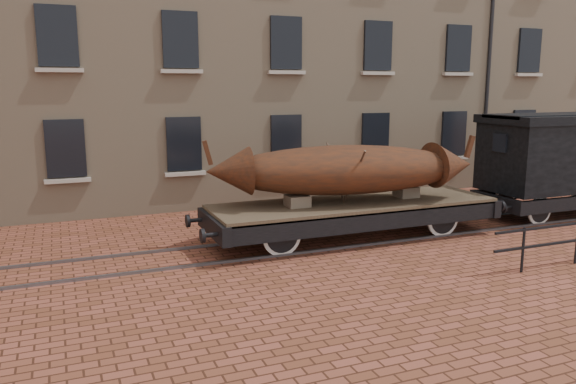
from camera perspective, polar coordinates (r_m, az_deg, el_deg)
name	(u,v)px	position (r m, az deg, el deg)	size (l,w,h in m)	color
ground	(322,242)	(14.69, 3.49, -5.12)	(90.00, 90.00, 0.00)	brown
warehouse_cream	(285,13)	(24.67, -0.30, 17.69)	(40.00, 10.19, 14.00)	tan
rail_track	(322,241)	(14.68, 3.49, -5.00)	(30.00, 1.52, 0.06)	#59595E
flatcar_wagon	(354,209)	(14.90, 6.69, -1.73)	(8.59, 2.33, 1.30)	brown
iron_boat	(344,169)	(14.57, 5.76, 2.30)	(7.21, 3.11, 1.71)	#532410
goods_van	(566,152)	(19.41, 26.44, 3.66)	(6.16, 2.24, 3.18)	black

